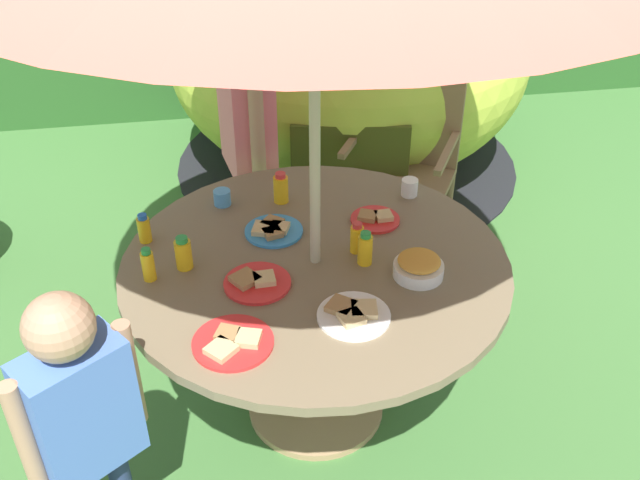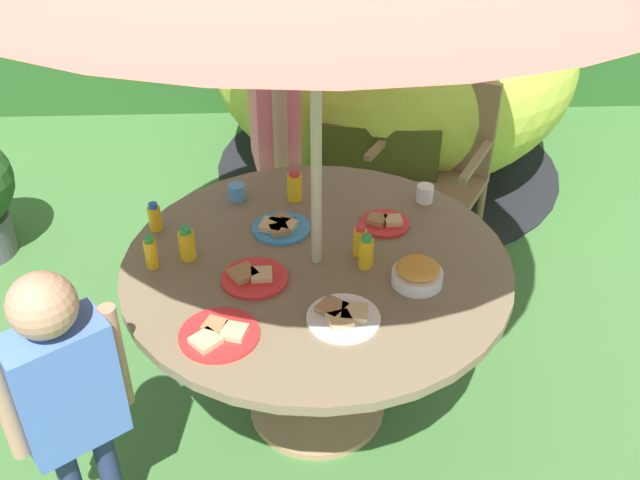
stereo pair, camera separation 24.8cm
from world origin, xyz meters
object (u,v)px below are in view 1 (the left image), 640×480
object	(u,v)px
wooden_chair	(404,157)
juice_bottle_near_left	(148,265)
juice_bottle_near_right	(357,238)
juice_bottle_center_front	(281,188)
child_in_pink_shirt	(247,118)
juice_bottle_spot_a	(144,229)
snack_bowl	(419,266)
cup_near	(410,187)
plate_mid_right	(375,218)
garden_table	(315,291)
child_in_blue_shirt	(81,409)
dome_tent	(348,57)
plate_far_right	(233,342)
juice_bottle_mid_left	(365,249)
plate_center_back	(273,230)
plate_front_edge	(353,314)
cup_far	(222,198)
plate_far_left	(256,282)
juice_bottle_back_edge	(183,253)

from	to	relation	value
wooden_chair	juice_bottle_near_left	xyz separation A→B (m)	(-1.21, -1.12, 0.29)
juice_bottle_near_right	juice_bottle_center_front	bearing A→B (deg)	120.74
child_in_pink_shirt	juice_bottle_spot_a	xyz separation A→B (m)	(-0.44, -0.76, -0.05)
snack_bowl	cup_near	bearing A→B (deg)	78.23
plate_mid_right	cup_near	world-z (taller)	cup_near
garden_table	child_in_blue_shirt	bearing A→B (deg)	-144.37
dome_tent	plate_far_right	xyz separation A→B (m)	(-0.84, -2.43, 0.06)
dome_tent	juice_bottle_mid_left	xyz separation A→B (m)	(-0.35, -2.09, 0.11)
juice_bottle_near_right	juice_bottle_near_left	bearing A→B (deg)	-176.36
plate_center_back	juice_bottle_spot_a	size ratio (longest dim) A/B	1.92
wooden_chair	plate_front_edge	size ratio (longest dim) A/B	3.96
child_in_pink_shirt	plate_mid_right	bearing A→B (deg)	19.91
wooden_chair	child_in_pink_shirt	world-z (taller)	child_in_pink_shirt
plate_far_right	juice_bottle_near_left	bearing A→B (deg)	124.51
child_in_blue_shirt	juice_bottle_mid_left	bearing A→B (deg)	-7.20
cup_far	plate_mid_right	bearing A→B (deg)	-20.64
snack_bowl	juice_bottle_near_right	distance (m)	0.25
snack_bowl	dome_tent	bearing A→B (deg)	85.08
child_in_pink_shirt	plate_far_left	xyz separation A→B (m)	(-0.06, -1.08, -0.09)
garden_table	plate_center_back	distance (m)	0.28
juice_bottle_center_front	juice_bottle_near_left	bearing A→B (deg)	-139.51
wooden_chair	child_in_blue_shirt	bearing A→B (deg)	-100.38
garden_table	child_in_blue_shirt	distance (m)	0.94
dome_tent	juice_bottle_center_front	xyz separation A→B (m)	(-0.60, -1.63, 0.11)
child_in_pink_shirt	cup_far	distance (m)	0.57
plate_center_back	juice_bottle_spot_a	world-z (taller)	juice_bottle_spot_a
juice_bottle_near_left	cup_far	size ratio (longest dim) A/B	1.85
child_in_blue_shirt	plate_far_right	size ratio (longest dim) A/B	4.44
child_in_pink_shirt	cup_near	bearing A→B (deg)	36.00
juice_bottle_center_front	plate_far_right	bearing A→B (deg)	-106.93
snack_bowl	plate_far_right	world-z (taller)	snack_bowl
wooden_chair	juice_bottle_center_front	world-z (taller)	wooden_chair
garden_table	juice_bottle_mid_left	size ratio (longest dim) A/B	10.77
wooden_chair	child_in_pink_shirt	xyz separation A→B (m)	(-0.79, -0.13, 0.33)
juice_bottle_near_left	juice_bottle_near_right	world-z (taller)	juice_bottle_near_left
garden_table	dome_tent	distance (m)	2.11
wooden_chair	plate_mid_right	world-z (taller)	wooden_chair
garden_table	plate_mid_right	distance (m)	0.37
juice_bottle_back_edge	cup_far	xyz separation A→B (m)	(0.15, 0.39, -0.03)
garden_table	plate_front_edge	distance (m)	0.36
child_in_pink_shirt	snack_bowl	xyz separation A→B (m)	(0.49, -1.12, -0.07)
wooden_chair	cup_near	xyz separation A→B (m)	(-0.19, -0.73, 0.26)
child_in_pink_shirt	plate_far_left	size ratio (longest dim) A/B	5.85
juice_bottle_center_front	cup_near	size ratio (longest dim) A/B	1.82
child_in_pink_shirt	juice_bottle_center_front	xyz separation A→B (m)	(0.09, -0.56, -0.04)
juice_bottle_mid_left	cup_far	world-z (taller)	juice_bottle_mid_left
snack_bowl	juice_bottle_back_edge	size ratio (longest dim) A/B	1.39
plate_center_back	plate_far_left	world-z (taller)	same
juice_bottle_mid_left	cup_near	xyz separation A→B (m)	(0.27, 0.42, -0.02)
child_in_blue_shirt	cup_far	xyz separation A→B (m)	(0.45, 0.97, 0.07)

